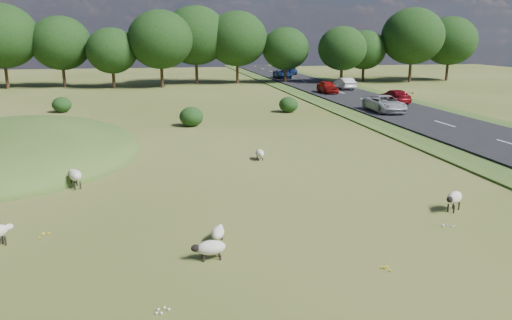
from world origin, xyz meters
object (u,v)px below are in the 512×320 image
Objects in this scene: sheep_4 at (210,248)px; car_6 at (385,104)px; car_0 at (395,96)px; car_5 at (344,83)px; car_4 at (327,87)px; sheep_1 at (260,153)px; sheep_0 at (454,198)px; sheep_5 at (75,175)px; car_1 at (282,74)px; car_3 at (290,70)px; sheep_2 at (218,232)px.

car_6 reaches higher than sheep_4.
car_5 is at bearing -90.00° from car_0.
car_0 is at bearing -70.36° from car_4.
sheep_0 is at bearing 31.74° from sheep_1.
car_5 reaches higher than sheep_5.
sheep_4 is at bearing -106.00° from car_1.
car_1 reaches higher than sheep_4.
sheep_0 is 47.70m from car_5.
car_1 is at bearing 66.99° from car_3.
car_0 is at bearing 138.74° from sheep_1.
car_0 is (12.70, 31.26, 0.36)m from sheep_0.
sheep_1 is at bearing -1.08° from sheep_2.
car_1 is 1.17× the size of car_4.
car_4 reaches higher than sheep_5.
car_4 is (25.00, 35.36, 0.36)m from sheep_5.
car_1 is 0.94× the size of car_6.
sheep_0 is 42.85m from car_4.
car_0 is 11.30m from car_4.
car_1 reaches higher than sheep_1.
sheep_2 is at bearing -109.90° from sheep_4.
sheep_2 is at bearing 73.16° from car_3.
sheep_5 is 63.62m from car_1.
sheep_0 is 0.21× the size of car_6.
car_6 reaches higher than car_4.
car_3 is at bearing 85.51° from car_6.
sheep_5 is 48.82m from car_5.
sheep_4 reaches higher than sheep_2.
car_4 is 16.34m from car_6.
sheep_5 is 0.25× the size of car_1.
car_3 reaches higher than sheep_0.
sheep_1 is 0.83× the size of sheep_5.
sheep_2 is 0.22× the size of car_0.
sheep_4 is at bearing 55.65° from car_0.
sheep_5 is at bearing 66.88° from car_3.
car_5 is (0.00, -28.03, 0.10)m from car_3.
car_0 is 1.05× the size of car_5.
sheep_1 is 56.77m from car_1.
sheep_2 is 0.23× the size of car_3.
sheep_1 is 35.01m from car_4.
car_6 reaches higher than sheep_2.
sheep_0 is 33.75m from car_0.
car_4 reaches higher than sheep_0.
car_4 is 0.95× the size of car_5.
car_0 reaches higher than car_3.
sheep_5 is at bearing 54.64° from sheep_2.
car_3 is at bearing 66.99° from car_1.
sheep_2 is (-10.10, -1.34, -0.22)m from sheep_0.
car_6 is at bearing -90.00° from car_4.
sheep_2 is 47.25m from car_4.
sheep_0 is at bearing -168.33° from sheep_4.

